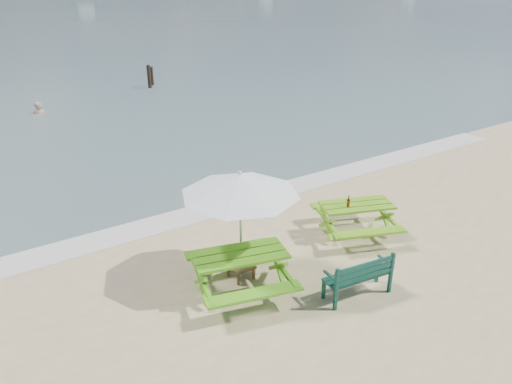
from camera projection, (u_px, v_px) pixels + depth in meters
foam_strip at (211, 209)px, 12.55m from camera, size 22.00×0.90×0.01m
picnic_table_left at (240, 274)px, 9.18m from camera, size 2.13×2.26×0.81m
picnic_table_right at (356, 220)px, 11.23m from camera, size 2.13×2.23×0.76m
park_bench at (357, 284)px, 9.14m from camera, size 1.35×0.61×0.80m
side_table at (241, 271)px, 9.71m from camera, size 0.44×0.44×0.29m
patio_umbrella at (240, 184)px, 8.96m from camera, size 2.22×2.22×2.19m
beer_bottle at (348, 203)px, 10.91m from camera, size 0.07×0.07×0.26m
swimmer at (40, 122)px, 21.25m from camera, size 0.66×0.45×1.74m
mooring_pilings at (150, 78)px, 25.81m from camera, size 0.58×0.78×1.37m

